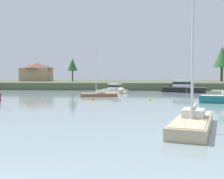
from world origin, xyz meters
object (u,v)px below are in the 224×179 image
(sailboat_sand, at_px, (193,125))
(cruiser_black, at_px, (180,89))
(sailboat_wood, at_px, (99,95))
(cruiser_cream, at_px, (117,91))
(mooring_buoy_orange, at_px, (92,99))
(mooring_buoy_yellow, at_px, (150,100))

(sailboat_sand, height_order, cruiser_black, sailboat_sand)
(cruiser_black, bearing_deg, sailboat_sand, -96.97)
(sailboat_sand, relative_size, sailboat_wood, 1.37)
(cruiser_cream, height_order, cruiser_black, cruiser_black)
(sailboat_sand, height_order, mooring_buoy_orange, sailboat_sand)
(sailboat_sand, bearing_deg, mooring_buoy_yellow, 95.27)
(sailboat_sand, bearing_deg, cruiser_black, 83.03)
(cruiser_black, xyz_separation_m, mooring_buoy_orange, (-15.55, -20.03, -0.55))
(sailboat_sand, distance_m, sailboat_wood, 30.06)
(sailboat_sand, distance_m, cruiser_black, 42.33)
(cruiser_black, xyz_separation_m, sailboat_wood, (-15.45, -13.79, -0.45))
(cruiser_black, relative_size, mooring_buoy_yellow, 20.50)
(cruiser_black, relative_size, sailboat_wood, 1.22)
(mooring_buoy_yellow, height_order, mooring_buoy_orange, mooring_buoy_orange)
(cruiser_cream, bearing_deg, mooring_buoy_orange, -98.13)
(mooring_buoy_yellow, bearing_deg, sailboat_sand, -84.73)
(sailboat_wood, xyz_separation_m, mooring_buoy_yellow, (8.32, -6.63, -0.10))
(sailboat_sand, bearing_deg, mooring_buoy_orange, 115.33)
(sailboat_sand, xyz_separation_m, cruiser_black, (5.14, 42.02, 0.38))
(sailboat_wood, bearing_deg, sailboat_sand, -69.94)
(cruiser_cream, bearing_deg, sailboat_wood, -102.51)
(sailboat_sand, bearing_deg, cruiser_cream, 101.90)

